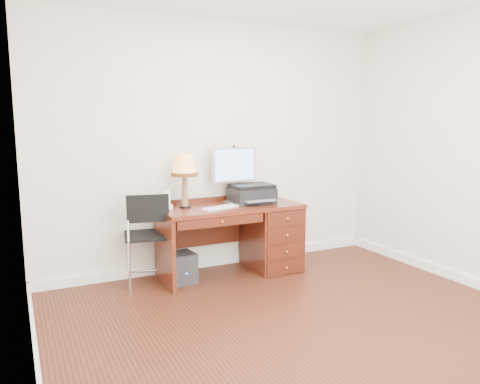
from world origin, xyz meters
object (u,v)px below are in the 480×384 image
printer (252,194)px  monitor (234,168)px  equipment_box (181,268)px  phone (168,203)px  desk (257,233)px  leg_lamp (184,169)px  chair (149,230)px

printer → monitor: bearing=144.3°
equipment_box → phone: bearing=113.5°
desk → monitor: 0.76m
leg_lamp → phone: bearing=173.2°
desk → monitor: (-0.20, 0.16, 0.71)m
desk → equipment_box: desk is taller
printer → equipment_box: 1.10m
monitor → chair: monitor is taller
desk → phone: phone is taller
desk → printer: size_ratio=3.28×
monitor → leg_lamp: bearing=-177.0°
monitor → chair: (-1.00, -0.14, -0.55)m
monitor → leg_lamp: monitor is taller
desk → equipment_box: size_ratio=4.83×
printer → equipment_box: printer is taller
monitor → phone: monitor is taller
leg_lamp → phone: 0.39m
leg_lamp → equipment_box: 1.01m
desk → chair: 1.21m
equipment_box → printer: bearing=-0.0°
leg_lamp → equipment_box: bearing=-129.4°
monitor → phone: 0.84m
leg_lamp → monitor: bearing=7.9°
monitor → chair: size_ratio=0.63×
leg_lamp → equipment_box: size_ratio=1.78×
phone → equipment_box: size_ratio=0.60×
monitor → printer: bearing=-41.1°
desk → leg_lamp: leg_lamp is taller
desk → monitor: bearing=140.3°
chair → equipment_box: (0.30, -0.06, -0.42)m
printer → leg_lamp: 0.82m
phone → chair: size_ratio=0.20×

